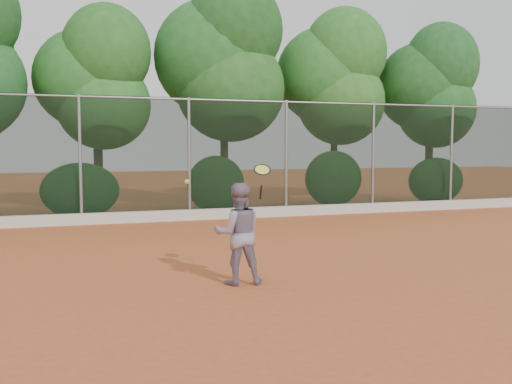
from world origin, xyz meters
name	(u,v)px	position (x,y,z in m)	size (l,w,h in m)	color
ground	(274,268)	(0.00, 0.00, 0.00)	(80.00, 80.00, 0.00)	#B2552A
concrete_curb	(191,215)	(0.00, 6.82, 0.15)	(24.00, 0.20, 0.30)	beige
tennis_player	(238,234)	(-0.93, -0.89, 0.78)	(0.76, 0.59, 1.56)	gray
chainlink_fence	(189,155)	(0.00, 7.00, 1.86)	(24.09, 0.09, 3.50)	black
foliage_backdrop	(158,73)	(-0.55, 8.98, 4.40)	(23.70, 3.63, 7.55)	#49311C
tennis_racket	(262,172)	(-0.56, -0.94, 1.71)	(0.30, 0.29, 0.55)	black
tennis_ball_in_flight	(187,182)	(-1.75, -1.04, 1.60)	(0.07, 0.07, 0.07)	#B5CD2E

